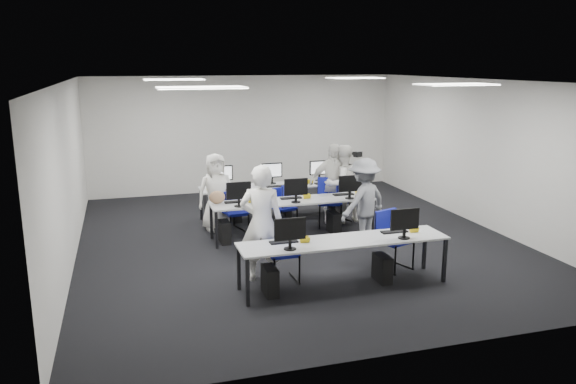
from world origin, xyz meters
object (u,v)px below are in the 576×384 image
object	(u,v)px
chair_7	(339,209)
student_0	(262,223)
chair_2	(236,221)
chair_3	(285,215)
desk_mid	(293,203)
student_3	(332,183)
chair_6	(285,212)
chair_0	(282,263)
chair_5	(231,218)
photographer	(364,202)
chair_1	(393,251)
student_2	(216,192)
desk_front	(344,243)
student_1	(342,184)
chair_4	(329,211)

from	to	relation	value
chair_7	student_0	size ratio (longest dim) A/B	0.47
chair_2	chair_3	xyz separation A→B (m)	(1.03, 0.12, -0.00)
desk_mid	chair_2	size ratio (longest dim) A/B	3.87
student_3	chair_6	bearing A→B (deg)	-171.63
chair_2	student_0	world-z (taller)	student_0
chair_0	student_3	world-z (taller)	student_3
chair_5	photographer	xyz separation A→B (m)	(2.20, -1.58, 0.55)
chair_3	chair_6	world-z (taller)	chair_6
chair_6	chair_2	bearing A→B (deg)	171.85
chair_6	chair_7	size ratio (longest dim) A/B	1.05
desk_mid	chair_5	world-z (taller)	chair_5
chair_1	student_0	size ratio (longest dim) A/B	0.52
desk_mid	student_0	world-z (taller)	student_0
student_2	photographer	bearing A→B (deg)	-40.30
desk_front	chair_7	world-z (taller)	chair_7
student_1	student_2	bearing A→B (deg)	-16.48
chair_6	student_1	world-z (taller)	student_1
chair_2	student_1	distance (m)	2.37
chair_1	photographer	bearing A→B (deg)	68.07
chair_3	chair_7	xyz separation A→B (m)	(1.24, 0.12, 0.02)
chair_3	chair_5	bearing A→B (deg)	161.48
chair_6	student_2	distance (m)	1.49
student_1	student_2	distance (m)	2.64
chair_6	student_3	distance (m)	1.18
student_0	chair_6	bearing A→B (deg)	-91.49
student_2	chair_5	bearing A→B (deg)	-26.14
chair_2	chair_7	bearing A→B (deg)	0.37
desk_front	student_1	bearing A→B (deg)	68.68
chair_2	chair_0	bearing A→B (deg)	-91.58
photographer	chair_6	bearing A→B (deg)	-80.21
chair_2	chair_5	world-z (taller)	chair_5
chair_1	chair_5	xyz separation A→B (m)	(-2.15, 2.91, -0.04)
desk_front	student_2	xyz separation A→B (m)	(-1.35, 3.47, 0.10)
student_0	chair_1	bearing A→B (deg)	-161.65
student_2	photographer	xyz separation A→B (m)	(2.47, -1.68, 0.03)
chair_1	student_2	size ratio (longest dim) A/B	0.61
desk_front	chair_3	bearing A→B (deg)	89.77
chair_5	chair_7	bearing A→B (deg)	-16.96
chair_1	chair_2	world-z (taller)	chair_1
desk_front	chair_6	world-z (taller)	chair_6
chair_7	student_1	xyz separation A→B (m)	(0.03, -0.07, 0.56)
chair_4	student_3	distance (m)	0.60
student_3	chair_5	bearing A→B (deg)	-170.90
student_3	chair_3	bearing A→B (deg)	-164.54
chair_0	chair_4	world-z (taller)	chair_4
chair_2	student_2	world-z (taller)	student_2
student_1	student_0	bearing A→B (deg)	35.78
desk_mid	student_2	size ratio (longest dim) A/B	2.04
chair_1	photographer	distance (m)	1.42
chair_1	student_2	world-z (taller)	student_2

